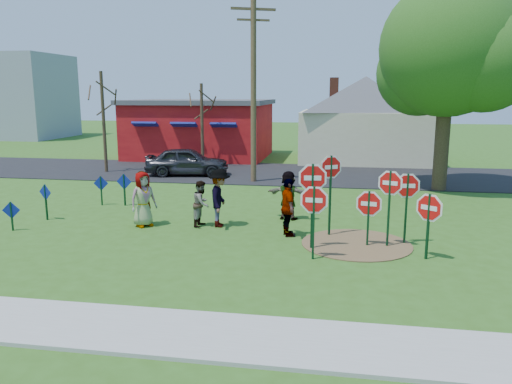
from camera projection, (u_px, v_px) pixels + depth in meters
ground at (215, 229)px, 16.28m from camera, size 120.00×120.00×0.00m
sidewalk at (122, 328)px, 9.31m from camera, size 22.00×1.80×0.08m
road at (266, 173)px, 27.40m from camera, size 120.00×7.50×0.04m
dirt_patch at (356, 244)px, 14.59m from camera, size 3.20×3.20×0.03m
red_building at (200, 128)px, 34.19m from camera, size 9.40×7.69×3.90m
cream_house at (365, 115)px, 32.24m from camera, size 9.40×9.40×6.50m
distant_building at (12, 97)px, 49.02m from camera, size 10.00×8.00×8.00m
stop_sign_a at (314, 206)px, 13.05m from camera, size 1.00×0.08×2.11m
stop_sign_b at (331, 175)px, 15.14m from camera, size 0.86×0.46×2.63m
stop_sign_c at (390, 191)px, 14.08m from camera, size 0.89×0.38×2.34m
stop_sign_d at (407, 191)px, 14.37m from camera, size 0.98×0.13×2.23m
stop_sign_e at (369, 207)px, 14.25m from camera, size 0.99×0.22×1.76m
stop_sign_f at (429, 211)px, 13.08m from camera, size 0.82×0.62×1.91m
stop_sign_g at (312, 187)px, 13.86m from camera, size 1.08×0.14×2.59m
blue_diamond_a at (11, 213)px, 15.96m from camera, size 0.55×0.15×0.96m
blue_diamond_b at (46, 198)px, 17.28m from camera, size 0.55×0.20×1.27m
blue_diamond_c at (101, 187)px, 19.58m from camera, size 0.58×0.08×1.17m
blue_diamond_d at (124, 186)px, 19.48m from camera, size 0.63×0.07×1.27m
person_a at (143, 199)px, 16.43m from camera, size 1.03×1.06×1.83m
person_b at (145, 198)px, 16.64m from camera, size 0.58×0.75×1.82m
person_c at (202, 203)px, 16.51m from camera, size 0.65×0.79×1.52m
person_d at (219, 198)px, 16.39m from camera, size 0.83×1.30×1.92m
person_e at (288, 208)px, 15.29m from camera, size 0.77×1.14×1.80m
person_f at (288, 195)px, 17.34m from camera, size 1.67×0.82×1.72m
suv at (187, 161)px, 26.52m from camera, size 4.58×2.40×1.49m
utility_pole at (253, 87)px, 23.93m from camera, size 2.03×0.92×8.78m
leafy_tree at (452, 56)px, 21.54m from camera, size 6.48×5.91×9.21m
bare_tree_west at (103, 108)px, 27.14m from camera, size 1.80×1.80×5.51m
bare_tree_east at (202, 113)px, 29.23m from camera, size 1.80×1.80×4.90m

